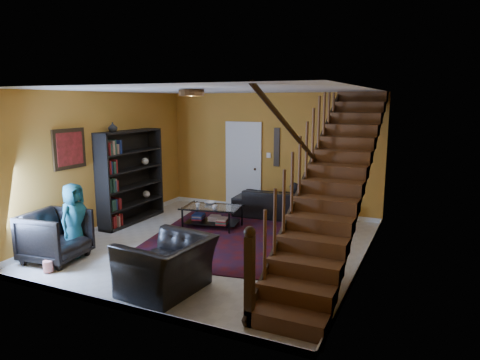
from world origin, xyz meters
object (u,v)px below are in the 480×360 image
Objects in this scene: sofa at (283,204)px; armchair_left at (56,236)px; bookshelf at (131,178)px; armchair_right at (167,266)px; coffee_table at (212,215)px.

armchair_left is at bearing 54.26° from sofa.
bookshelf is 3.81m from armchair_right.
coffee_table is at bearing -34.18° from armchair_left.
armchair_left is at bearing -117.19° from coffee_table.
armchair_left reaches higher than armchair_right.
armchair_left is 3.13m from coffee_table.
armchair_right is at bearing -102.22° from armchair_left.
bookshelf is 2.50m from armchair_left.
bookshelf is at bearing -128.64° from armchair_right.
bookshelf reaches higher than armchair_right.
bookshelf is 0.91× the size of sofa.
armchair_right is at bearing -73.01° from coffee_table.
bookshelf is 2.18× the size of armchair_left.
sofa is 2.41× the size of armchair_left.
armchair_left reaches higher than coffee_table.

